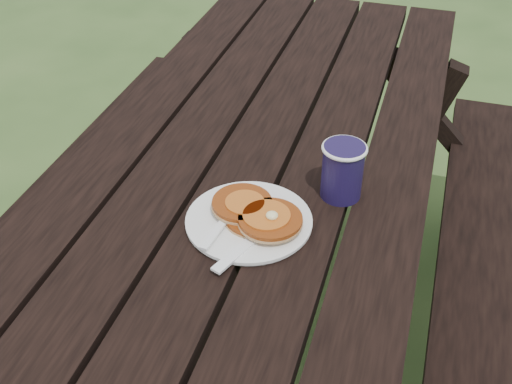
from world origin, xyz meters
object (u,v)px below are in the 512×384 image
(plate, at_px, (249,221))
(picnic_table, at_px, (260,267))
(pancake_stack, at_px, (257,213))
(coffee_cup, at_px, (343,168))

(plate, bearing_deg, picnic_table, 102.31)
(picnic_table, bearing_deg, pancake_stack, -74.74)
(plate, xyz_separation_m, coffee_cup, (0.15, 0.14, 0.06))
(plate, relative_size, pancake_stack, 1.28)
(picnic_table, relative_size, pancake_stack, 10.09)
(picnic_table, height_order, coffee_cup, coffee_cup)
(picnic_table, xyz_separation_m, plate, (0.06, -0.28, 0.39))
(picnic_table, height_order, plate, plate)
(plate, height_order, coffee_cup, coffee_cup)
(picnic_table, xyz_separation_m, pancake_stack, (0.07, -0.27, 0.41))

